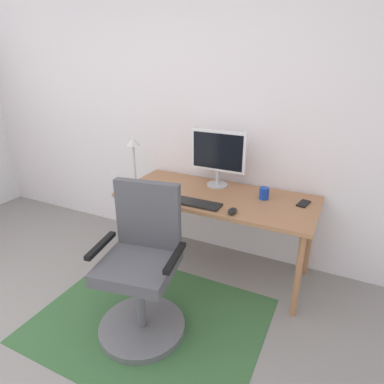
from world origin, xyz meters
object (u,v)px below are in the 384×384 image
at_px(coffee_cup, 264,193).
at_px(cell_phone, 304,203).
at_px(monitor, 218,154).
at_px(desk, 217,202).
at_px(desk_lamp, 134,153).
at_px(keyboard, 193,203).
at_px(computer_mouse, 232,211).
at_px(office_chair, 142,277).

relative_size(coffee_cup, cell_phone, 0.66).
bearing_deg(monitor, coffee_cup, -14.34).
xyz_separation_m(coffee_cup, cell_phone, (0.30, 0.03, -0.04)).
relative_size(desk, desk_lamp, 3.65).
bearing_deg(coffee_cup, keyboard, -144.51).
bearing_deg(coffee_cup, cell_phone, 5.93).
relative_size(computer_mouse, desk_lamp, 0.24).
bearing_deg(computer_mouse, keyboard, 175.15).
relative_size(computer_mouse, cell_phone, 0.74).
bearing_deg(cell_phone, computer_mouse, -127.35).
bearing_deg(office_chair, cell_phone, 38.60).
distance_m(computer_mouse, office_chair, 0.76).
height_order(cell_phone, desk_lamp, desk_lamp).
bearing_deg(monitor, cell_phone, -6.27).
height_order(computer_mouse, coffee_cup, coffee_cup).
relative_size(coffee_cup, office_chair, 0.09).
xyz_separation_m(computer_mouse, cell_phone, (0.43, 0.38, -0.01)).
xyz_separation_m(coffee_cup, office_chair, (-0.54, -0.91, -0.35)).
height_order(keyboard, desk_lamp, desk_lamp).
distance_m(monitor, office_chair, 1.18).
height_order(keyboard, office_chair, office_chair).
bearing_deg(keyboard, desk, 67.51).
xyz_separation_m(cell_phone, desk_lamp, (-1.33, -0.27, 0.30)).
xyz_separation_m(keyboard, cell_phone, (0.75, 0.35, -0.00)).
height_order(monitor, keyboard, monitor).
relative_size(keyboard, cell_phone, 3.07).
bearing_deg(desk, computer_mouse, -49.54).
distance_m(keyboard, desk_lamp, 0.65).
height_order(computer_mouse, cell_phone, computer_mouse).
bearing_deg(desk, office_chair, -102.45).
bearing_deg(keyboard, cell_phone, 25.29).
distance_m(computer_mouse, desk_lamp, 0.95).
bearing_deg(cell_phone, monitor, -175.20).
height_order(coffee_cup, desk_lamp, desk_lamp).
bearing_deg(desk, monitor, 111.10).
distance_m(cell_phone, desk_lamp, 1.39).
relative_size(keyboard, desk_lamp, 1.00).
xyz_separation_m(keyboard, coffee_cup, (0.45, 0.32, 0.04)).
relative_size(desk_lamp, office_chair, 0.42).
height_order(desk, monitor, monitor).
bearing_deg(cell_phone, desk, -158.51).
bearing_deg(coffee_cup, monitor, 165.66).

